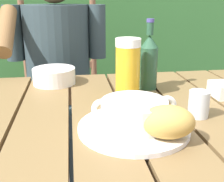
# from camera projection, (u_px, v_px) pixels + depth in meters

# --- Properties ---
(dining_table) EXTENTS (1.37, 0.81, 0.74)m
(dining_table) POSITION_uv_depth(u_px,v_px,m) (97.00, 140.00, 0.86)
(dining_table) COLOR brown
(dining_table) RESTS_ON ground_plane
(hedge_backdrop) EXTENTS (4.15, 0.75, 1.87)m
(hedge_backdrop) POSITION_uv_depth(u_px,v_px,m) (76.00, 10.00, 2.20)
(hedge_backdrop) COLOR #31652F
(hedge_backdrop) RESTS_ON ground_plane
(chair_near_diner) EXTENTS (0.45, 0.47, 1.04)m
(chair_near_diner) POSITION_uv_depth(u_px,v_px,m) (62.00, 98.00, 1.68)
(chair_near_diner) COLOR brown
(chair_near_diner) RESTS_ON ground_plane
(person_eating) EXTENTS (0.48, 0.47, 1.23)m
(person_eating) POSITION_uv_depth(u_px,v_px,m) (58.00, 67.00, 1.42)
(person_eating) COLOR #314146
(person_eating) RESTS_ON ground_plane
(serving_plate) EXTENTS (0.28, 0.28, 0.01)m
(serving_plate) POSITION_uv_depth(u_px,v_px,m) (134.00, 127.00, 0.71)
(serving_plate) COLOR white
(serving_plate) RESTS_ON dining_table
(soup_bowl) EXTENTS (0.21, 0.16, 0.07)m
(soup_bowl) POSITION_uv_depth(u_px,v_px,m) (134.00, 112.00, 0.69)
(soup_bowl) COLOR white
(soup_bowl) RESTS_ON serving_plate
(bread_roll) EXTENTS (0.14, 0.11, 0.07)m
(bread_roll) POSITION_uv_depth(u_px,v_px,m) (168.00, 122.00, 0.63)
(bread_roll) COLOR gold
(bread_roll) RESTS_ON serving_plate
(beer_glass) EXTENTS (0.08, 0.08, 0.19)m
(beer_glass) POSITION_uv_depth(u_px,v_px,m) (128.00, 68.00, 0.91)
(beer_glass) COLOR gold
(beer_glass) RESTS_ON dining_table
(beer_bottle) EXTENTS (0.06, 0.06, 0.24)m
(beer_bottle) POSITION_uv_depth(u_px,v_px,m) (149.00, 61.00, 1.00)
(beer_bottle) COLOR #285036
(beer_bottle) RESTS_ON dining_table
(water_glass_small) EXTENTS (0.06, 0.06, 0.07)m
(water_glass_small) POSITION_uv_depth(u_px,v_px,m) (199.00, 104.00, 0.78)
(water_glass_small) COLOR silver
(water_glass_small) RESTS_ON dining_table
(table_knife) EXTENTS (0.15, 0.06, 0.01)m
(table_knife) POSITION_uv_depth(u_px,v_px,m) (183.00, 113.00, 0.80)
(table_knife) COLOR silver
(table_knife) RESTS_ON dining_table
(diner_bowl) EXTENTS (0.16, 0.16, 0.06)m
(diner_bowl) POSITION_uv_depth(u_px,v_px,m) (54.00, 76.00, 1.07)
(diner_bowl) COLOR white
(diner_bowl) RESTS_ON dining_table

